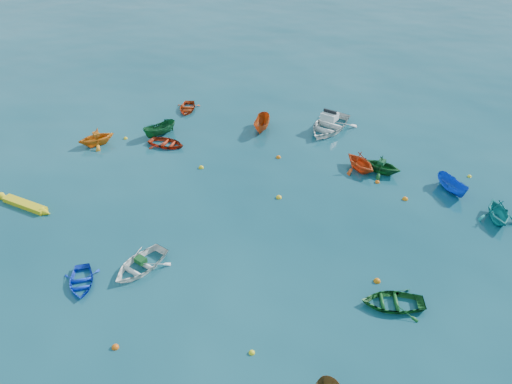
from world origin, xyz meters
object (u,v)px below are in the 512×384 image
(dinghy_white_near, at_px, (140,268))
(motorboat_white, at_px, (329,130))
(kayak_yellow, at_px, (25,206))
(dinghy_blue_sw, at_px, (82,284))

(dinghy_white_near, xyz_separation_m, motorboat_white, (7.03, 19.42, 0.00))
(dinghy_white_near, distance_m, kayak_yellow, 10.28)
(dinghy_white_near, distance_m, motorboat_white, 20.65)
(dinghy_white_near, bearing_deg, dinghy_blue_sw, -120.91)
(dinghy_blue_sw, xyz_separation_m, dinghy_white_near, (2.39, 1.99, 0.00))
(dinghy_blue_sw, distance_m, dinghy_white_near, 3.11)
(dinghy_blue_sw, xyz_separation_m, kayak_yellow, (-7.42, 5.08, 0.00))
(motorboat_white, bearing_deg, kayak_yellow, -118.66)
(dinghy_blue_sw, height_order, dinghy_white_near, dinghy_white_near)
(motorboat_white, bearing_deg, dinghy_white_near, -92.69)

